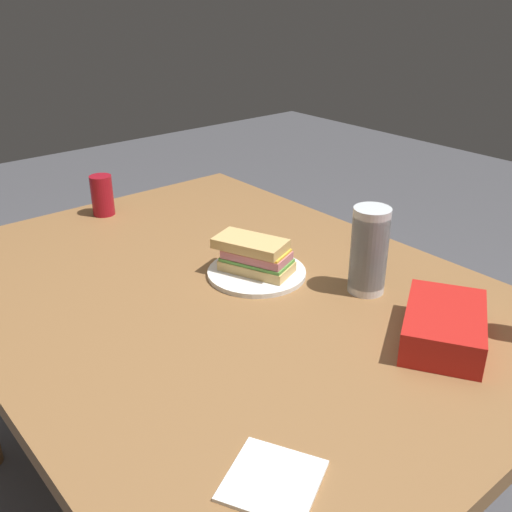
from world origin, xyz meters
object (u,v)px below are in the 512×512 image
sandwich (254,255)px  chip_bag (444,326)px  plastic_cup_stack (369,251)px  soda_can_red (102,195)px  dining_table (222,320)px  paper_plate (256,272)px

sandwich → chip_bag: sandwich is taller
plastic_cup_stack → soda_can_red: bearing=16.1°
dining_table → soda_can_red: 0.63m
sandwich → plastic_cup_stack: 0.27m
dining_table → paper_plate: size_ratio=6.01×
soda_can_red → plastic_cup_stack: size_ratio=0.60×
dining_table → plastic_cup_stack: bearing=-131.5°
sandwich → chip_bag: 0.47m
plastic_cup_stack → dining_table: bearing=48.5°
paper_plate → soda_can_red: 0.62m
soda_can_red → paper_plate: bearing=-171.0°
dining_table → soda_can_red: size_ratio=11.80×
dining_table → plastic_cup_stack: (-0.22, -0.25, 0.19)m
paper_plate → soda_can_red: soda_can_red is taller
soda_can_red → chip_bag: 1.09m
sandwich → soda_can_red: (0.61, 0.09, 0.01)m
chip_bag → plastic_cup_stack: bearing=-132.1°
paper_plate → plastic_cup_stack: bearing=-147.5°
paper_plate → sandwich: bearing=48.1°
sandwich → soda_can_red: soda_can_red is taller
chip_bag → dining_table: bearing=-97.0°
dining_table → sandwich: 0.17m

